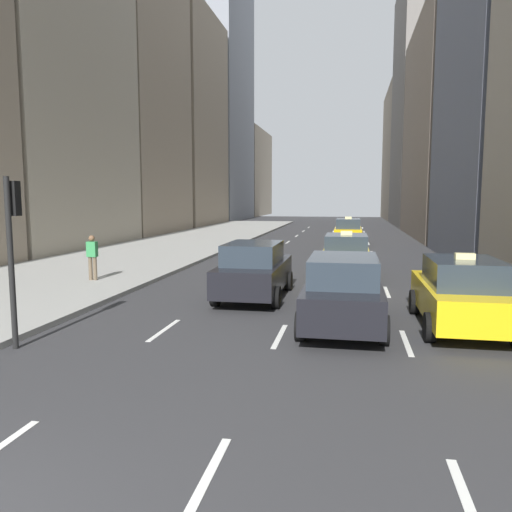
{
  "coord_description": "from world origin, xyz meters",
  "views": [
    {
      "loc": [
        4.14,
        -3.06,
        3.17
      ],
      "look_at": [
        1.1,
        13.01,
        1.25
      ],
      "focal_mm": 35.0,
      "sensor_mm": 36.0,
      "label": 1
    }
  ],
  "objects_px": {
    "sedan_silver_behind": "(343,291)",
    "taxi_lead": "(348,231)",
    "traffic_light_pole": "(12,234)",
    "taxi_second": "(346,256)",
    "pedestrian_far_walking": "(92,255)",
    "sedan_black_near": "(254,270)",
    "taxi_third": "(461,293)"
  },
  "relations": [
    {
      "from": "taxi_third",
      "to": "sedan_silver_behind",
      "type": "relative_size",
      "value": 0.92
    },
    {
      "from": "sedan_silver_behind",
      "to": "pedestrian_far_walking",
      "type": "xyz_separation_m",
      "value": [
        -9.12,
        4.48,
        0.17
      ]
    },
    {
      "from": "taxi_third",
      "to": "traffic_light_pole",
      "type": "height_order",
      "value": "traffic_light_pole"
    },
    {
      "from": "sedan_black_near",
      "to": "sedan_silver_behind",
      "type": "relative_size",
      "value": 0.97
    },
    {
      "from": "taxi_second",
      "to": "sedan_black_near",
      "type": "height_order",
      "value": "taxi_second"
    },
    {
      "from": "traffic_light_pole",
      "to": "sedan_black_near",
      "type": "bearing_deg",
      "value": 56.89
    },
    {
      "from": "sedan_silver_behind",
      "to": "pedestrian_far_walking",
      "type": "relative_size",
      "value": 2.89
    },
    {
      "from": "taxi_lead",
      "to": "pedestrian_far_walking",
      "type": "relative_size",
      "value": 2.67
    },
    {
      "from": "sedan_black_near",
      "to": "taxi_second",
      "type": "bearing_deg",
      "value": 58.8
    },
    {
      "from": "sedan_silver_behind",
      "to": "sedan_black_near",
      "type": "bearing_deg",
      "value": 132.57
    },
    {
      "from": "sedan_silver_behind",
      "to": "traffic_light_pole",
      "type": "distance_m",
      "value": 7.54
    },
    {
      "from": "taxi_second",
      "to": "traffic_light_pole",
      "type": "relative_size",
      "value": 1.22
    },
    {
      "from": "taxi_second",
      "to": "sedan_silver_behind",
      "type": "bearing_deg",
      "value": -90.0
    },
    {
      "from": "taxi_third",
      "to": "pedestrian_far_walking",
      "type": "xyz_separation_m",
      "value": [
        -11.92,
        4.16,
        0.19
      ]
    },
    {
      "from": "sedan_black_near",
      "to": "traffic_light_pole",
      "type": "height_order",
      "value": "traffic_light_pole"
    },
    {
      "from": "pedestrian_far_walking",
      "to": "traffic_light_pole",
      "type": "distance_m",
      "value": 7.97
    },
    {
      "from": "sedan_silver_behind",
      "to": "pedestrian_far_walking",
      "type": "height_order",
      "value": "pedestrian_far_walking"
    },
    {
      "from": "sedan_silver_behind",
      "to": "taxi_lead",
      "type": "bearing_deg",
      "value": 90.0
    },
    {
      "from": "taxi_second",
      "to": "pedestrian_far_walking",
      "type": "distance_m",
      "value": 9.66
    },
    {
      "from": "taxi_second",
      "to": "pedestrian_far_walking",
      "type": "height_order",
      "value": "taxi_second"
    },
    {
      "from": "taxi_third",
      "to": "sedan_black_near",
      "type": "xyz_separation_m",
      "value": [
        -5.6,
        2.73,
        0.02
      ]
    },
    {
      "from": "taxi_lead",
      "to": "sedan_silver_behind",
      "type": "height_order",
      "value": "taxi_lead"
    },
    {
      "from": "taxi_second",
      "to": "sedan_silver_behind",
      "type": "height_order",
      "value": "taxi_second"
    },
    {
      "from": "sedan_black_near",
      "to": "sedan_silver_behind",
      "type": "xyz_separation_m",
      "value": [
        2.8,
        -3.05,
        -0.0
      ]
    },
    {
      "from": "taxi_second",
      "to": "sedan_silver_behind",
      "type": "xyz_separation_m",
      "value": [
        0.0,
        -7.67,
        0.02
      ]
    },
    {
      "from": "taxi_second",
      "to": "sedan_black_near",
      "type": "distance_m",
      "value": 5.41
    },
    {
      "from": "taxi_third",
      "to": "traffic_light_pole",
      "type": "distance_m",
      "value": 10.23
    },
    {
      "from": "pedestrian_far_walking",
      "to": "traffic_light_pole",
      "type": "xyz_separation_m",
      "value": [
        2.37,
        -7.49,
        1.34
      ]
    },
    {
      "from": "taxi_lead",
      "to": "traffic_light_pole",
      "type": "xyz_separation_m",
      "value": [
        -6.75,
        -25.43,
        1.53
      ]
    },
    {
      "from": "taxi_third",
      "to": "traffic_light_pole",
      "type": "bearing_deg",
      "value": -160.79
    },
    {
      "from": "taxi_second",
      "to": "traffic_light_pole",
      "type": "bearing_deg",
      "value": -122.3
    },
    {
      "from": "taxi_lead",
      "to": "taxi_third",
      "type": "xyz_separation_m",
      "value": [
        2.8,
        -22.1,
        0.0
      ]
    }
  ]
}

